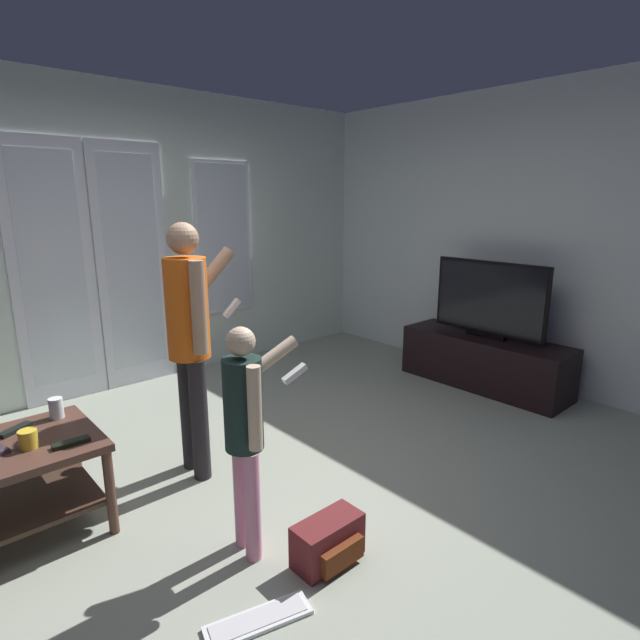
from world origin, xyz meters
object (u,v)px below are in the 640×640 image
object	(u,v)px
person_adult	(190,329)
dvd_remote_slim	(15,430)
tv_remote_black	(71,443)
cup_by_laptop	(56,408)
cup_near_edge	(28,439)
backpack	(329,541)
flat_screen_tv	(489,299)
tv_stand	(485,361)
person_child	(246,421)
coffee_table	(5,474)
loose_keyboard	(258,620)

from	to	relation	value
person_adult	dvd_remote_slim	xyz separation A→B (m)	(-0.92, 0.19, -0.41)
person_adult	dvd_remote_slim	world-z (taller)	person_adult
tv_remote_black	cup_by_laptop	bearing A→B (deg)	86.15
person_adult	tv_remote_black	world-z (taller)	person_adult
person_adult	cup_by_laptop	bearing A→B (deg)	162.12
cup_near_edge	dvd_remote_slim	xyz separation A→B (m)	(-0.01, 0.24, -0.03)
backpack	cup_by_laptop	bearing A→B (deg)	119.40
flat_screen_tv	cup_near_edge	world-z (taller)	flat_screen_tv
tv_stand	person_child	xyz separation A→B (m)	(-2.85, -0.42, 0.45)
person_adult	tv_remote_black	distance (m)	0.87
cup_near_edge	tv_remote_black	bearing A→B (deg)	-33.18
flat_screen_tv	dvd_remote_slim	world-z (taller)	flat_screen_tv
coffee_table	person_adult	world-z (taller)	person_adult
person_adult	backpack	xyz separation A→B (m)	(0.06, -1.14, -0.82)
tv_stand	flat_screen_tv	world-z (taller)	flat_screen_tv
tv_stand	dvd_remote_slim	xyz separation A→B (m)	(-3.60, 0.60, 0.28)
tv_stand	person_child	world-z (taller)	person_child
flat_screen_tv	person_adult	size ratio (longest dim) A/B	0.68
dvd_remote_slim	flat_screen_tv	bearing A→B (deg)	-37.58
coffee_table	person_child	bearing A→B (deg)	-45.50
coffee_table	dvd_remote_slim	world-z (taller)	dvd_remote_slim
tv_stand	person_adult	distance (m)	2.80
dvd_remote_slim	tv_stand	bearing A→B (deg)	-37.63
coffee_table	tv_stand	distance (m)	3.72
loose_keyboard	dvd_remote_slim	xyz separation A→B (m)	(-0.53, 1.40, 0.50)
backpack	cup_by_laptop	distance (m)	1.64
flat_screen_tv	backpack	size ratio (longest dim) A/B	3.06
flat_screen_tv	person_adult	bearing A→B (deg)	171.36
tv_stand	loose_keyboard	size ratio (longest dim) A/B	3.26
backpack	dvd_remote_slim	distance (m)	1.71
loose_keyboard	dvd_remote_slim	world-z (taller)	dvd_remote_slim
person_child	flat_screen_tv	bearing A→B (deg)	8.43
flat_screen_tv	dvd_remote_slim	bearing A→B (deg)	170.58
tv_stand	cup_near_edge	world-z (taller)	cup_near_edge
person_adult	dvd_remote_slim	distance (m)	1.03
person_adult	cup_near_edge	bearing A→B (deg)	-176.83
tv_stand	tv_remote_black	size ratio (longest dim) A/B	8.80
person_adult	coffee_table	bearing A→B (deg)	178.13
person_child	backpack	size ratio (longest dim) A/B	3.28
cup_near_edge	backpack	bearing A→B (deg)	-48.35
tv_stand	backpack	bearing A→B (deg)	-164.36
tv_stand	cup_by_laptop	bearing A→B (deg)	169.31
tv_remote_black	dvd_remote_slim	bearing A→B (deg)	118.26
coffee_table	backpack	world-z (taller)	coffee_table
cup_by_laptop	coffee_table	bearing A→B (deg)	-147.15
person_adult	backpack	world-z (taller)	person_adult
person_child	coffee_table	bearing A→B (deg)	134.50
dvd_remote_slim	tv_remote_black	bearing A→B (deg)	-91.65
flat_screen_tv	tv_remote_black	world-z (taller)	flat_screen_tv
backpack	cup_near_edge	distance (m)	1.53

